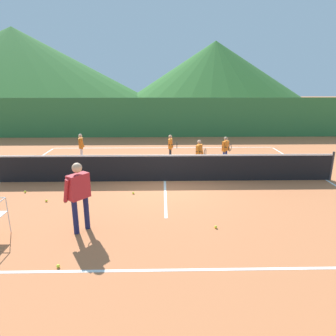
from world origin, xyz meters
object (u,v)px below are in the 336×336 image
Objects in this scene: tennis_ball_0 at (133,193)px; tennis_ball_6 at (25,192)px; student_3 at (226,148)px; student_0 at (81,145)px; tennis_ball_3 at (58,266)px; student_2 at (199,152)px; tennis_ball_2 at (65,201)px; tennis_net at (165,168)px; student_1 at (171,145)px; tennis_ball_5 at (216,227)px; tennis_ball_4 at (46,201)px; instructor at (79,191)px.

tennis_ball_0 and tennis_ball_6 have the same top height.
student_3 is at bearing 43.82° from tennis_ball_0.
tennis_ball_3 is at bearing -78.99° from student_0.
student_2 reaches higher than tennis_ball_2.
tennis_net is at bearing -37.82° from student_0.
student_1 is at bearing 73.09° from tennis_ball_3.
tennis_ball_5 is at bearing -103.62° from student_3.
student_3 is 17.56× the size of tennis_ball_0.
tennis_net is 4.65m from student_0.
tennis_ball_4 is 5.07m from tennis_ball_5.
tennis_ball_2 and tennis_ball_6 have the same top height.
tennis_ball_4 is 1.24m from tennis_ball_6.
tennis_ball_5 is (2.22, -2.35, 0.00)m from tennis_ball_0.
instructor is 24.82× the size of tennis_ball_0.
tennis_ball_5 is at bearing -52.99° from student_0.
tennis_ball_6 is at bearing 156.03° from tennis_ball_5.
tennis_ball_2 is at bearing -125.17° from student_1.
student_0 is 1.04× the size of student_3.
tennis_ball_2 is (-0.95, 1.77, -0.98)m from instructor.
tennis_ball_2 and tennis_ball_3 have the same top height.
student_0 is 4.84m from tennis_ball_2.
student_3 is at bearing 36.14° from student_2.
student_0 reaches higher than student_3.
tennis_ball_5 is (-1.42, -5.84, -0.69)m from student_3.
student_2 is at bearing 55.59° from instructor.
tennis_ball_3 is at bearing -112.30° from tennis_net.
instructor is 1.36× the size of student_2.
tennis_ball_2 is at bearing -27.94° from tennis_ball_6.
tennis_ball_2 is 1.00× the size of tennis_ball_4.
student_0 is 4.95m from tennis_ball_0.
student_2 is at bearing 36.33° from tennis_ball_2.
student_0 is at bearing 174.32° from student_3.
instructor is 24.82× the size of tennis_ball_5.
tennis_ball_0 is at bearing -57.20° from student_0.
tennis_ball_4 is 1.00× the size of tennis_ball_5.
tennis_ball_4 is (-1.44, 3.30, 0.00)m from tennis_ball_3.
tennis_ball_3 is at bearing -75.10° from tennis_ball_2.
student_0 is (-3.67, 2.85, 0.24)m from tennis_net.
student_3 is (1.23, 0.90, -0.03)m from student_2.
instructor reaches higher than student_3.
tennis_ball_0 is 2.60m from tennis_ball_4.
tennis_net is 3.56m from tennis_ball_2.
tennis_net is at bearing -96.04° from student_1.
tennis_net is 4.66m from tennis_ball_6.
tennis_net is at bearing 27.55° from tennis_ball_4.
instructor is 2.24m from tennis_ball_2.
tennis_ball_0 is (-2.40, -2.59, -0.71)m from student_2.
tennis_ball_2 is at bearing -143.71° from student_3.
tennis_ball_4 is at bearing -38.79° from tennis_ball_6.
student_0 reaches higher than tennis_ball_5.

